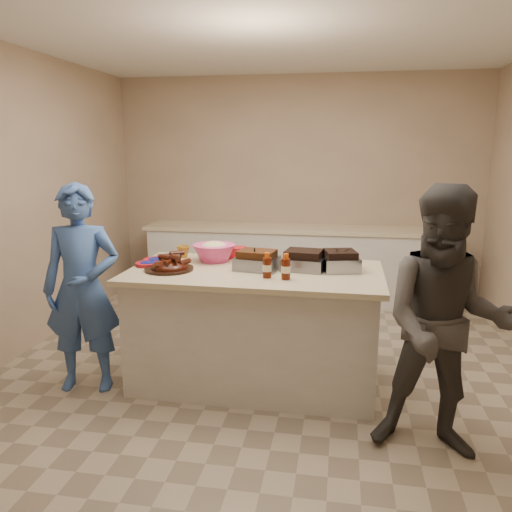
% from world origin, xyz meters
% --- Properties ---
extents(room, '(4.50, 5.00, 2.70)m').
position_xyz_m(room, '(0.00, 0.00, 0.00)').
color(room, tan).
rests_on(room, ground).
extents(back_counter, '(3.60, 0.64, 0.90)m').
position_xyz_m(back_counter, '(0.00, 2.20, 0.45)').
color(back_counter, silver).
rests_on(back_counter, ground).
extents(island, '(1.95, 1.04, 0.92)m').
position_xyz_m(island, '(-0.08, -0.08, 0.00)').
color(island, silver).
rests_on(island, ground).
extents(rib_platter, '(0.40, 0.40, 0.15)m').
position_xyz_m(rib_platter, '(-0.73, -0.19, 0.92)').
color(rib_platter, '#3E1106').
rests_on(rib_platter, island).
extents(pulled_pork_tray, '(0.35, 0.29, 0.10)m').
position_xyz_m(pulled_pork_tray, '(-0.06, -0.06, 0.92)').
color(pulled_pork_tray, '#47230F').
rests_on(pulled_pork_tray, island).
extents(brisket_tray, '(0.35, 0.30, 0.09)m').
position_xyz_m(brisket_tray, '(0.29, -0.00, 0.92)').
color(brisket_tray, black).
rests_on(brisket_tray, island).
extents(roasting_pan, '(0.32, 0.32, 0.11)m').
position_xyz_m(roasting_pan, '(0.57, 0.02, 0.92)').
color(roasting_pan, gray).
rests_on(roasting_pan, island).
extents(coleslaw_bowl, '(0.35, 0.35, 0.24)m').
position_xyz_m(coleslaw_bowl, '(-0.46, 0.17, 0.92)').
color(coleslaw_bowl, '#E23F89').
rests_on(coleslaw_bowl, island).
extents(sausage_plate, '(0.29, 0.29, 0.05)m').
position_xyz_m(sausage_plate, '(-0.07, 0.13, 0.92)').
color(sausage_plate, silver).
rests_on(sausage_plate, island).
extents(mac_cheese_dish, '(0.31, 0.25, 0.08)m').
position_xyz_m(mac_cheese_dish, '(0.51, 0.23, 0.92)').
color(mac_cheese_dish, gold).
rests_on(mac_cheese_dish, island).
extents(bbq_bottle_a, '(0.06, 0.06, 0.18)m').
position_xyz_m(bbq_bottle_a, '(0.05, -0.29, 0.92)').
color(bbq_bottle_a, '#441205').
rests_on(bbq_bottle_a, island).
extents(bbq_bottle_b, '(0.06, 0.06, 0.19)m').
position_xyz_m(bbq_bottle_b, '(0.19, -0.31, 0.92)').
color(bbq_bottle_b, '#441205').
rests_on(bbq_bottle_b, island).
extents(mustard_bottle, '(0.05, 0.05, 0.12)m').
position_xyz_m(mustard_bottle, '(-0.21, 0.17, 0.92)').
color(mustard_bottle, yellow).
rests_on(mustard_bottle, island).
extents(sauce_bowl, '(0.12, 0.04, 0.12)m').
position_xyz_m(sauce_bowl, '(-0.13, 0.10, 0.92)').
color(sauce_bowl, silver).
rests_on(sauce_bowl, island).
extents(plate_stack_large, '(0.24, 0.24, 0.03)m').
position_xyz_m(plate_stack_large, '(-0.91, 0.05, 0.92)').
color(plate_stack_large, '#A4121B').
rests_on(plate_stack_large, island).
extents(plate_stack_small, '(0.19, 0.19, 0.03)m').
position_xyz_m(plate_stack_small, '(-0.94, -0.08, 0.92)').
color(plate_stack_small, '#A4121B').
rests_on(plate_stack_small, island).
extents(plastic_cup, '(0.11, 0.10, 0.11)m').
position_xyz_m(plastic_cup, '(-0.76, 0.26, 0.92)').
color(plastic_cup, '#A76C1A').
rests_on(plastic_cup, island).
extents(basket_stack, '(0.21, 0.18, 0.09)m').
position_xyz_m(basket_stack, '(-0.31, 0.33, 0.92)').
color(basket_stack, '#A4121B').
rests_on(basket_stack, island).
extents(guest_blue, '(0.87, 1.67, 0.38)m').
position_xyz_m(guest_blue, '(-1.34, -0.40, 0.00)').
color(guest_blue, '#3B5FA6').
rests_on(guest_blue, ground).
extents(guest_gray, '(0.96, 1.71, 0.62)m').
position_xyz_m(guest_gray, '(1.19, -0.82, 0.00)').
color(guest_gray, '#494642').
rests_on(guest_gray, ground).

